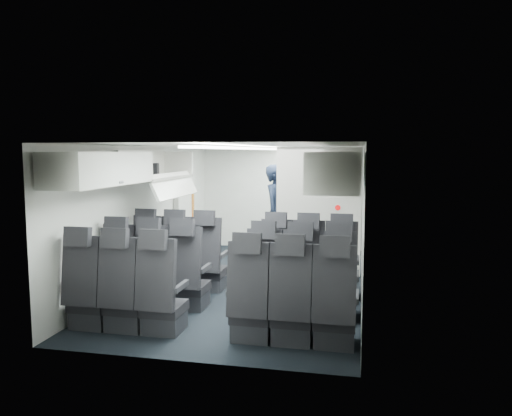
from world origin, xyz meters
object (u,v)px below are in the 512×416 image
at_px(seat_row_front, 243,266).
at_px(galley_unit, 325,206).
at_px(seat_row_rear, 205,302).
at_px(carry_on_bag, 145,171).
at_px(seat_row_mid, 227,281).
at_px(boarding_door, 185,209).
at_px(flight_attendant, 277,213).

distance_m(seat_row_front, galley_unit, 3.43).
xyz_separation_m(seat_row_rear, carry_on_bag, (-1.44, 1.67, 1.37)).
xyz_separation_m(seat_row_rear, galley_unit, (0.95, 5.05, 0.55)).
relative_size(seat_row_mid, boarding_door, 1.79).
distance_m(seat_row_front, boarding_door, 2.71).
bearing_deg(carry_on_bag, flight_attendant, 41.30).
relative_size(seat_row_front, galley_unit, 1.75).
xyz_separation_m(seat_row_front, boarding_door, (-1.64, 2.09, 0.55)).
distance_m(seat_row_mid, galley_unit, 4.30).
xyz_separation_m(seat_row_mid, galley_unit, (0.95, 4.15, 0.55)).
height_order(seat_row_rear, galley_unit, galley_unit).
bearing_deg(boarding_door, galley_unit, 24.28).
bearing_deg(seat_row_mid, carry_on_bag, 151.99).
bearing_deg(flight_attendant, seat_row_mid, -166.96).
bearing_deg(carry_on_bag, seat_row_rear, -64.99).
height_order(seat_row_rear, boarding_door, boarding_door).
bearing_deg(galley_unit, flight_attendant, -130.38).
xyz_separation_m(boarding_door, flight_attendant, (1.76, 0.19, -0.04)).
relative_size(boarding_door, carry_on_bag, 4.78).
bearing_deg(carry_on_bag, seat_row_mid, -43.83).
distance_m(seat_row_mid, carry_on_bag, 2.13).
bearing_deg(boarding_door, seat_row_mid, -61.23).
bearing_deg(seat_row_mid, seat_row_rear, -90.00).
height_order(boarding_door, flight_attendant, boarding_door).
xyz_separation_m(seat_row_mid, carry_on_bag, (-1.44, 0.77, 1.37)).
height_order(seat_row_mid, boarding_door, boarding_door).
distance_m(seat_row_rear, boarding_door, 4.25).
bearing_deg(carry_on_bag, boarding_door, 79.31).
bearing_deg(flight_attendant, seat_row_front, -167.80).
relative_size(seat_row_front, flight_attendant, 1.83).
relative_size(seat_row_rear, boarding_door, 1.79).
height_order(seat_row_rear, flight_attendant, flight_attendant).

